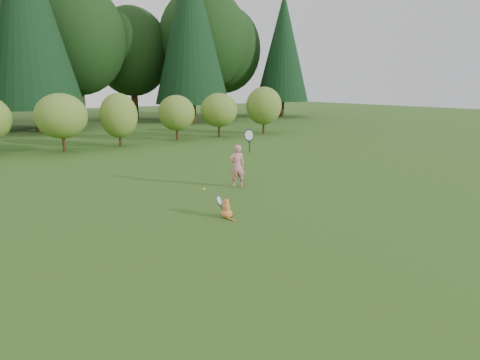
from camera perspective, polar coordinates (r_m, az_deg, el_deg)
ground at (r=9.36m, az=1.81°, el=-5.26°), size 100.00×100.00×0.00m
shrub_row at (r=20.86m, az=-20.27°, el=8.14°), size 28.00×3.00×2.80m
woodland_backdrop at (r=30.90m, az=-26.40°, el=20.41°), size 48.00×10.00×15.00m
child at (r=11.95m, az=-0.37°, el=2.18°), size 0.76×0.50×1.93m
cat at (r=9.27m, az=-1.96°, el=-3.94°), size 0.44×0.69×0.60m
tennis_ball at (r=9.47m, az=-5.15°, el=-1.29°), size 0.06×0.06×0.06m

